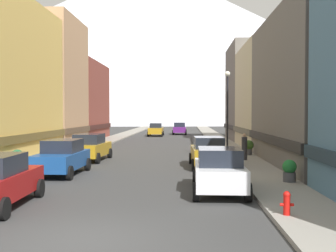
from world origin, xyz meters
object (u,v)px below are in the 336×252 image
(car_left_2, at_px, (90,147))
(streetlamp_right, at_px, (227,101))
(car_left_1, at_px, (62,157))
(potted_plant_2, at_px, (249,146))
(car_right_0, at_px, (219,170))
(car_right_1, at_px, (208,152))
(car_driving_1, at_px, (180,128))
(car_driving_0, at_px, (156,130))
(potted_plant_1, at_px, (289,170))
(pedestrian_0, at_px, (244,148))
(fire_hydrant_near, at_px, (287,202))
(potted_plant_0, at_px, (17,157))

(car_left_2, bearing_deg, streetlamp_right, 9.48)
(car_left_1, xyz_separation_m, potted_plant_2, (10.80, 8.93, -0.14))
(car_right_0, height_order, car_right_1, same)
(car_left_1, distance_m, car_driving_1, 40.72)
(car_driving_0, height_order, potted_plant_1, car_driving_0)
(car_left_1, bearing_deg, potted_plant_1, -13.57)
(car_left_2, distance_m, streetlamp_right, 9.78)
(car_driving_1, distance_m, potted_plant_1, 43.31)
(pedestrian_0, bearing_deg, streetlamp_right, 115.21)
(fire_hydrant_near, distance_m, potted_plant_0, 16.40)
(car_left_1, distance_m, potted_plant_0, 3.86)
(potted_plant_1, bearing_deg, pedestrian_0, 95.07)
(potted_plant_1, xyz_separation_m, streetlamp_right, (-1.65, 10.37, 3.34))
(car_driving_0, relative_size, potted_plant_1, 4.57)
(car_left_1, xyz_separation_m, car_driving_0, (2.20, 35.93, 0.00))
(car_left_2, relative_size, car_driving_0, 1.02)
(potted_plant_0, height_order, streetlamp_right, streetlamp_right)
(car_driving_1, height_order, potted_plant_1, car_driving_1)
(potted_plant_1, bearing_deg, car_driving_0, 102.58)
(fire_hydrant_near, relative_size, potted_plant_2, 0.66)
(car_right_0, bearing_deg, potted_plant_1, 30.97)
(fire_hydrant_near, relative_size, potted_plant_0, 0.75)
(potted_plant_0, relative_size, streetlamp_right, 0.16)
(car_left_2, relative_size, streetlamp_right, 0.76)
(car_left_2, bearing_deg, potted_plant_1, -39.28)
(streetlamp_right, bearing_deg, car_right_1, -108.54)
(potted_plant_2, bearing_deg, car_driving_0, 107.67)
(potted_plant_1, bearing_deg, potted_plant_2, 90.00)
(car_driving_1, bearing_deg, car_left_2, -99.00)
(potted_plant_2, bearing_deg, car_left_2, -165.98)
(car_driving_0, relative_size, pedestrian_0, 2.59)
(potted_plant_1, height_order, pedestrian_0, pedestrian_0)
(fire_hydrant_near, height_order, potted_plant_1, potted_plant_1)
(potted_plant_0, bearing_deg, car_right_0, -31.67)
(potted_plant_2, relative_size, pedestrian_0, 0.62)
(car_driving_0, xyz_separation_m, pedestrian_0, (7.85, -30.08, 0.04))
(car_right_0, xyz_separation_m, pedestrian_0, (2.45, 10.37, 0.04))
(car_right_1, height_order, streetlamp_right, streetlamp_right)
(car_right_1, relative_size, streetlamp_right, 0.76)
(potted_plant_1, relative_size, streetlamp_right, 0.16)
(car_driving_1, height_order, streetlamp_right, streetlamp_right)
(potted_plant_2, bearing_deg, car_right_0, -103.38)
(car_right_0, distance_m, potted_plant_1, 3.74)
(car_left_2, distance_m, car_right_0, 13.17)
(pedestrian_0, bearing_deg, car_right_0, -103.29)
(car_driving_0, relative_size, fire_hydrant_near, 6.25)
(pedestrian_0, bearing_deg, potted_plant_1, -84.93)
(car_right_0, xyz_separation_m, potted_plant_2, (3.20, 13.46, -0.14))
(car_driving_1, height_order, potted_plant_0, car_driving_1)
(car_driving_1, height_order, fire_hydrant_near, car_driving_1)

